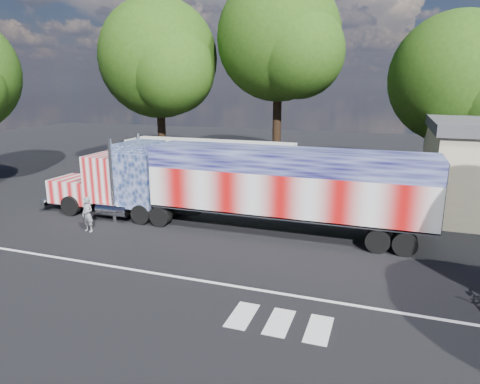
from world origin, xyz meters
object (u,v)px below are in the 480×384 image
(semi_truck, at_px, (237,184))
(woman, at_px, (88,214))
(tree_ne_a, at_px, (458,79))
(tree_nw_a, at_px, (160,59))
(tree_n_mid, at_px, (281,39))
(coach_bus, at_px, (209,165))

(semi_truck, height_order, woman, semi_truck)
(tree_ne_a, bearing_deg, tree_nw_a, 179.29)
(tree_nw_a, xyz_separation_m, tree_n_mid, (9.99, 1.45, 1.38))
(semi_truck, height_order, tree_ne_a, tree_ne_a)
(woman, height_order, tree_nw_a, tree_nw_a)
(semi_truck, distance_m, woman, 7.44)
(woman, height_order, tree_n_mid, tree_n_mid)
(woman, bearing_deg, coach_bus, 85.48)
(semi_truck, bearing_deg, tree_n_mid, 96.60)
(semi_truck, xyz_separation_m, coach_bus, (-4.39, 6.73, -0.53))
(tree_ne_a, relative_size, tree_n_mid, 0.77)
(coach_bus, distance_m, tree_n_mid, 12.45)
(semi_truck, xyz_separation_m, tree_nw_a, (-11.76, 13.77, 6.81))
(coach_bus, height_order, tree_n_mid, tree_n_mid)
(coach_bus, bearing_deg, woman, -103.25)
(tree_nw_a, bearing_deg, coach_bus, -43.70)
(woman, relative_size, tree_n_mid, 0.11)
(coach_bus, bearing_deg, semi_truck, -56.87)
(coach_bus, relative_size, tree_n_mid, 0.74)
(tree_n_mid, bearing_deg, woman, -105.12)
(semi_truck, distance_m, tree_ne_a, 18.14)
(tree_ne_a, bearing_deg, tree_n_mid, 172.29)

